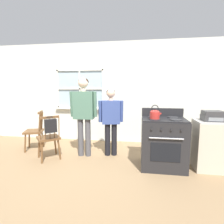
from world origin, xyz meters
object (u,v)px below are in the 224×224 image
Objects in this scene: person_elderly_left at (84,109)px; kettle at (155,114)px; stereo at (213,116)px; chair_near_wall at (35,132)px; person_teen_center at (111,116)px; stove at (163,142)px; side_counter at (210,145)px; chair_by_window at (49,138)px; potted_plant at (80,105)px; handbag at (51,125)px.

person_elderly_left reaches higher than kettle.
chair_near_wall is at bearing 172.80° from stereo.
person_teen_center is 1.35× the size of stove.
chair_by_window is at bearing -179.42° from side_counter.
chair_by_window is 1.38m from person_teen_center.
person_teen_center is at bearing 147.57° from kettle.
side_counter is (2.93, -1.35, -0.55)m from potted_plant.
chair_near_wall is at bearing 139.57° from handbag.
stove is 3.91× the size of potted_plant.
person_teen_center reaches higher than side_counter.
stove is at bearing -178.30° from stereo.
person_teen_center is 1.43m from potted_plant.
potted_plant is at bearing 141.45° from kettle.
side_counter is at bearing 4.03° from handbag.
chair_by_window reaches higher than side_counter.
chair_near_wall is 3.83m from stereo.
person_teen_center is (1.24, 0.41, 0.43)m from chair_by_window.
handbag reaches higher than side_counter.
chair_by_window is 0.39m from handbag.
kettle is at bearing -143.56° from stove.
handbag is at bearing 30.15° from chair_near_wall.
stereo is at bearing -90.00° from side_counter.
potted_plant is at bearing 110.72° from person_elderly_left.
chair_by_window is 3.76× the size of kettle.
person_elderly_left is (0.67, 0.29, 0.60)m from chair_by_window.
kettle reaches higher than stove.
handbag is 2.99m from stereo.
person_elderly_left reaches higher than chair_near_wall.
chair_by_window is at bearing 32.72° from chair_near_wall.
stove reaches higher than chair_by_window.
chair_by_window is 2.20m from kettle.
potted_plant reaches higher than chair_by_window.
side_counter is at bearing 139.70° from chair_by_window.
stove is 4.39× the size of kettle.
chair_by_window is 0.64× the size of person_teen_center.
kettle is at bearing -170.09° from side_counter.
person_elderly_left is 1.16× the size of person_teen_center.
kettle is at bearing 57.62° from chair_near_wall.
chair_by_window and handbag have the same top height.
person_elderly_left is at bearing 174.03° from side_counter.
side_counter is (3.76, -0.45, 0.01)m from chair_near_wall.
stove is at bearing 60.87° from chair_near_wall.
chair_by_window is 0.86× the size of stove.
person_elderly_left reaches higher than stove.
person_teen_center reaches higher than potted_plant.
potted_plant reaches higher than side_counter.
chair_near_wall and handbag have the same top height.
kettle is (2.12, -0.15, 0.58)m from chair_by_window.
person_teen_center is at bearing 168.01° from stereo.
side_counter is (0.84, 0.05, -0.02)m from stove.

